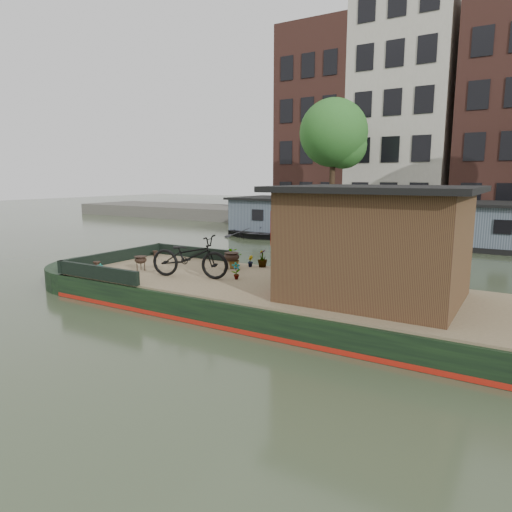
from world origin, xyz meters
The scene contains 20 objects.
ground centered at (0.00, 0.00, 0.00)m, with size 120.00×120.00×0.00m, color #2B311F.
houseboat_hull centered at (-1.33, 0.00, 0.27)m, with size 14.01×4.02×0.60m.
houseboat_deck centered at (0.00, 0.00, 0.62)m, with size 11.80×3.80×0.05m, color #867553.
bow_bulwark centered at (-5.07, 0.00, 0.82)m, with size 3.00×4.00×0.35m.
cabin centered at (2.19, 0.00, 1.88)m, with size 4.00×3.50×2.42m.
bicycle centered at (-2.54, -0.52, 1.21)m, with size 0.74×2.13×1.12m, color black.
potted_plant_a centered at (-1.37, -0.08, 0.87)m, with size 0.24×0.16×0.45m, color brown.
potted_plant_b centered at (-1.96, 1.53, 0.82)m, with size 0.18×0.15×0.33m, color brown.
potted_plant_c centered at (-2.27, 1.10, 0.92)m, with size 0.48×0.42×0.54m, color brown.
potted_plant_d centered at (-1.63, 1.70, 0.91)m, with size 0.29×0.29×0.52m, color brown.
potted_plant_e centered at (-4.74, -1.60, 0.81)m, with size 0.17×0.12×0.33m, color #99322C.
brazier_front centered at (-4.32, -0.52, 0.85)m, with size 0.38×0.38×0.41m, color black, non-canonical shape.
brazier_rear centered at (-2.26, 1.02, 0.89)m, with size 0.44×0.44×0.47m, color black, non-canonical shape.
bollard_port centered at (-5.60, 1.39, 0.75)m, with size 0.17×0.17×0.19m, color black.
bollard_stbd centered at (-5.47, -1.10, 0.77)m, with size 0.20×0.20×0.23m, color black.
dinghy centered at (-7.90, 11.50, 0.36)m, with size 2.47×3.47×0.72m, color black.
far_houseboat centered at (0.00, 14.00, 0.97)m, with size 20.40×4.40×2.11m.
quay centered at (0.00, 20.50, 0.45)m, with size 60.00×6.00×0.90m, color #47443F.
townhouse_row centered at (0.15, 27.50, 7.90)m, with size 27.25×8.00×16.50m.
tree_left centered at (-6.36, 19.07, 5.89)m, with size 4.40×4.40×7.40m.
Camera 1 is at (5.04, -9.64, 3.25)m, focal length 32.00 mm.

